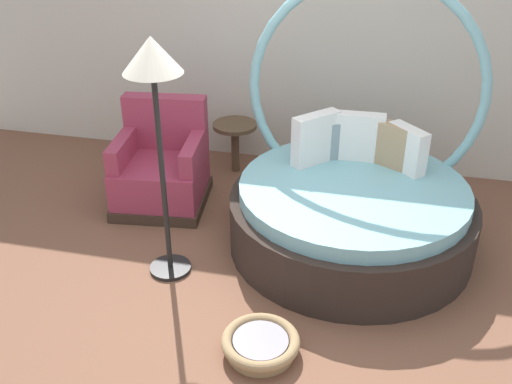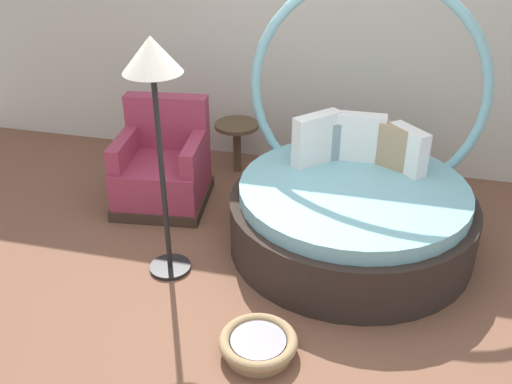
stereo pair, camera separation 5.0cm
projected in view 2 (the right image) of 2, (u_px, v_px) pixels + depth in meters
The scene contains 7 objects.
ground_plane at pixel (265, 300), 4.24m from camera, with size 8.00×8.00×0.02m, color brown.
back_wall at pixel (322, 33), 5.60m from camera, with size 8.00×0.12×2.68m, color beige.
round_daybed at pixel (353, 199), 4.71m from camera, with size 1.97×1.97×2.10m.
red_armchair at pixel (163, 169), 5.33m from camera, with size 0.89×0.89×0.94m.
pet_basket at pixel (258, 344), 3.74m from camera, with size 0.51×0.51×0.13m.
side_table at pixel (237, 132), 5.81m from camera, with size 0.44×0.44×0.52m.
floor_lamp at pixel (154, 80), 3.81m from camera, with size 0.40×0.40×1.82m.
Camera 2 is at (0.73, -3.23, 2.76)m, focal length 40.93 mm.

